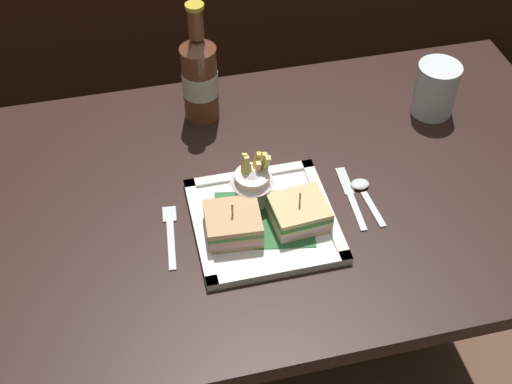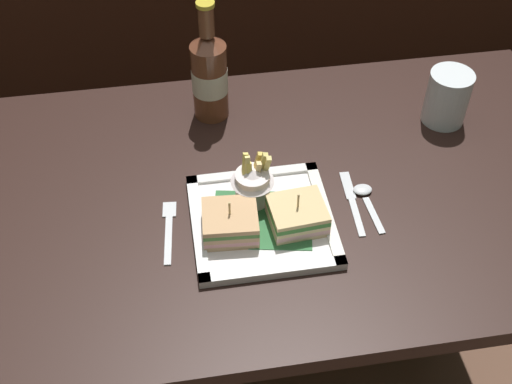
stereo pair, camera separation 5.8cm
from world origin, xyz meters
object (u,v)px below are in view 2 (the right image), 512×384
(dining_table, at_px, (251,233))
(sandwich_half_right, at_px, (297,215))
(square_plate, at_px, (262,221))
(fries_cup, at_px, (255,181))
(spoon, at_px, (365,196))
(sandwich_half_left, at_px, (230,223))
(beer_bottle, at_px, (209,74))
(fork, at_px, (169,228))
(water_glass, at_px, (446,100))
(knife, at_px, (352,200))

(dining_table, bearing_deg, sandwich_half_right, -55.42)
(square_plate, bearing_deg, fries_cup, 95.68)
(spoon, bearing_deg, sandwich_half_left, -168.82)
(spoon, bearing_deg, dining_table, 167.05)
(beer_bottle, relative_size, fork, 1.79)
(square_plate, height_order, spoon, square_plate)
(sandwich_half_right, height_order, water_glass, water_glass)
(sandwich_half_left, xyz_separation_m, fries_cup, (0.05, 0.07, 0.02))
(sandwich_half_right, xyz_separation_m, fries_cup, (-0.06, 0.07, 0.02))
(dining_table, height_order, sandwich_half_left, sandwich_half_left)
(sandwich_half_left, height_order, water_glass, water_glass)
(knife, height_order, spoon, spoon)
(dining_table, height_order, square_plate, square_plate)
(beer_bottle, height_order, knife, beer_bottle)
(sandwich_half_right, distance_m, knife, 0.13)
(knife, bearing_deg, dining_table, 164.29)
(water_glass, bearing_deg, sandwich_half_right, -145.71)
(sandwich_half_left, relative_size, sandwich_half_right, 0.99)
(water_glass, relative_size, spoon, 0.94)
(sandwich_half_left, relative_size, beer_bottle, 0.39)
(water_glass, bearing_deg, square_plate, -151.52)
(beer_bottle, height_order, spoon, beer_bottle)
(square_plate, distance_m, water_glass, 0.47)
(dining_table, bearing_deg, knife, -15.71)
(dining_table, relative_size, knife, 8.36)
(sandwich_half_left, height_order, beer_bottle, beer_bottle)
(sandwich_half_left, xyz_separation_m, sandwich_half_right, (0.12, 0.00, -0.00))
(dining_table, distance_m, square_plate, 0.15)
(square_plate, xyz_separation_m, knife, (0.17, 0.03, -0.01))
(sandwich_half_right, relative_size, beer_bottle, 0.39)
(water_glass, bearing_deg, sandwich_half_left, -152.82)
(dining_table, height_order, beer_bottle, beer_bottle)
(sandwich_half_right, height_order, beer_bottle, beer_bottle)
(fries_cup, relative_size, fork, 0.72)
(dining_table, xyz_separation_m, square_plate, (0.01, -0.08, 0.12))
(sandwich_half_right, bearing_deg, square_plate, 162.92)
(square_plate, relative_size, beer_bottle, 0.96)
(fries_cup, bearing_deg, spoon, -5.29)
(sandwich_half_left, distance_m, beer_bottle, 0.34)
(beer_bottle, xyz_separation_m, fork, (-0.11, -0.30, -0.10))
(square_plate, xyz_separation_m, beer_bottle, (-0.05, 0.32, 0.09))
(dining_table, xyz_separation_m, water_glass, (0.42, 0.14, 0.17))
(dining_table, xyz_separation_m, beer_bottle, (-0.04, 0.24, 0.22))
(sandwich_half_left, height_order, fork, sandwich_half_left)
(sandwich_half_left, bearing_deg, knife, 11.61)
(square_plate, height_order, knife, square_plate)
(square_plate, xyz_separation_m, sandwich_half_right, (0.06, -0.02, 0.03))
(sandwich_half_right, distance_m, water_glass, 0.43)
(water_glass, xyz_separation_m, spoon, (-0.22, -0.19, -0.04))
(fries_cup, xyz_separation_m, knife, (0.18, -0.02, -0.05))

